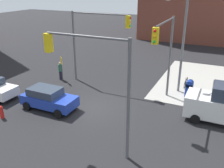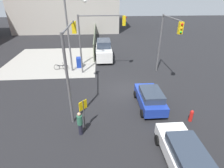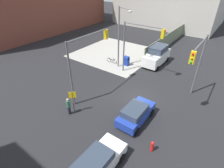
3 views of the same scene
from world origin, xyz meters
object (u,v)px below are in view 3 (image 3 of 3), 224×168
at_px(fire_hydrant, 152,146).
at_px(traffic_signal_se_corner, 197,61).
at_px(street_lamp_corner, 120,34).
at_px(van_white_delivery, 157,55).
at_px(coupe_white, 97,164).
at_px(traffic_signal_nw_corner, 86,54).
at_px(mailbox_blue, 127,60).
at_px(bicycle_leaning_on_fence, 112,61).
at_px(traffic_signal_ne_corner, 138,40).
at_px(hatchback_blue, 136,113).
at_px(pedestrian_crossing, 69,106).

bearing_deg(fire_hydrant, traffic_signal_se_corner, -2.25).
relative_size(street_lamp_corner, van_white_delivery, 1.48).
height_order(street_lamp_corner, van_white_delivery, street_lamp_corner).
bearing_deg(coupe_white, traffic_signal_nw_corner, 45.59).
bearing_deg(traffic_signal_nw_corner, street_lamp_corner, 7.50).
relative_size(mailbox_blue, van_white_delivery, 0.26).
height_order(fire_hydrant, bicycle_leaning_on_fence, bicycle_leaning_on_fence).
bearing_deg(mailbox_blue, coupe_white, -154.86).
bearing_deg(traffic_signal_ne_corner, fire_hydrant, -144.62).
xyz_separation_m(coupe_white, van_white_delivery, (17.90, 3.77, 0.44)).
bearing_deg(traffic_signal_se_corner, van_white_delivery, 43.63).
distance_m(street_lamp_corner, hatchback_blue, 11.36).
relative_size(traffic_signal_nw_corner, bicycle_leaning_on_fence, 3.71).
xyz_separation_m(fire_hydrant, hatchback_blue, (2.05, 2.57, 0.36)).
height_order(coupe_white, van_white_delivery, van_white_delivery).
xyz_separation_m(street_lamp_corner, pedestrian_crossing, (-10.84, -1.67, -3.78)).
relative_size(traffic_signal_se_corner, traffic_signal_ne_corner, 1.00).
xyz_separation_m(traffic_signal_se_corner, coupe_white, (-11.29, 2.53, -3.75)).
bearing_deg(van_white_delivery, hatchback_blue, -164.27).
height_order(traffic_signal_ne_corner, mailbox_blue, traffic_signal_ne_corner).
bearing_deg(bicycle_leaning_on_fence, pedestrian_crossing, -163.41).
distance_m(traffic_signal_ne_corner, bicycle_leaning_on_fence, 6.40).
relative_size(mailbox_blue, pedestrian_crossing, 0.81).
height_order(van_white_delivery, pedestrian_crossing, van_white_delivery).
height_order(street_lamp_corner, hatchback_blue, street_lamp_corner).
distance_m(traffic_signal_se_corner, bicycle_leaning_on_fence, 12.79).
distance_m(traffic_signal_se_corner, hatchback_blue, 7.31).
relative_size(mailbox_blue, fire_hydrant, 1.52).
height_order(mailbox_blue, bicycle_leaning_on_fence, mailbox_blue).
relative_size(traffic_signal_nw_corner, fire_hydrant, 6.91).
relative_size(traffic_signal_se_corner, mailbox_blue, 4.55).
relative_size(traffic_signal_se_corner, pedestrian_crossing, 3.67).
distance_m(fire_hydrant, hatchback_blue, 3.31).
height_order(traffic_signal_nw_corner, fire_hydrant, traffic_signal_nw_corner).
bearing_deg(traffic_signal_ne_corner, street_lamp_corner, 79.56).
height_order(traffic_signal_se_corner, fire_hydrant, traffic_signal_se_corner).
bearing_deg(pedestrian_crossing, bicycle_leaning_on_fence, -69.73).
bearing_deg(traffic_signal_ne_corner, mailbox_blue, 55.28).
bearing_deg(pedestrian_crossing, traffic_signal_ne_corner, -93.26).
distance_m(traffic_signal_se_corner, traffic_signal_ne_corner, 7.29).
relative_size(mailbox_blue, coupe_white, 0.32).
relative_size(traffic_signal_nw_corner, hatchback_blue, 1.57).
relative_size(traffic_signal_se_corner, van_white_delivery, 1.20).
distance_m(hatchback_blue, pedestrian_crossing, 6.14).
bearing_deg(hatchback_blue, pedestrian_crossing, 117.71).
xyz_separation_m(coupe_white, bicycle_leaning_on_fence, (14.25, 9.17, -0.50)).
bearing_deg(fire_hydrant, coupe_white, 148.60).
bearing_deg(mailbox_blue, pedestrian_crossing, -174.29).
xyz_separation_m(traffic_signal_ne_corner, hatchback_blue, (-7.45, -4.18, -3.77)).
relative_size(traffic_signal_ne_corner, street_lamp_corner, 0.81).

